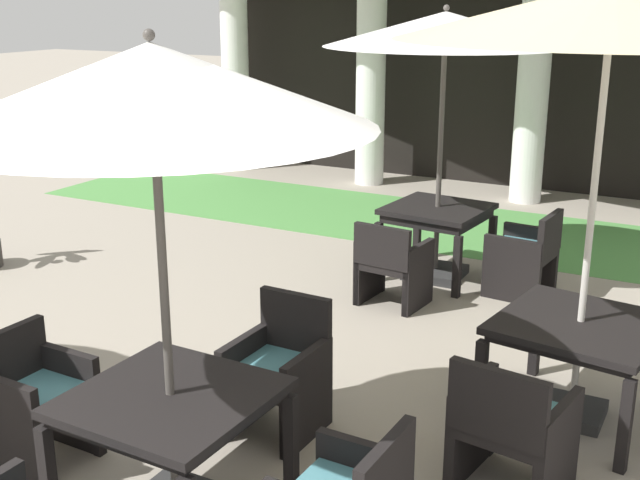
{
  "coord_description": "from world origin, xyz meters",
  "views": [
    {
      "loc": [
        2.7,
        -2.05,
        2.83
      ],
      "look_at": [
        -0.07,
        3.17,
        1.04
      ],
      "focal_mm": 45.71,
      "sensor_mm": 36.0,
      "label": 1
    }
  ],
  "objects_px": {
    "patio_chair_mid_right_south": "(511,429)",
    "patio_chair_near_foreground_east": "(525,255)",
    "patio_table_near_foreground": "(437,216)",
    "patio_chair_near_foreground_south": "(392,265)",
    "patio_umbrella_mid_right": "(612,14)",
    "patio_umbrella_near_foreground": "(445,33)",
    "patio_table_mid_right": "(580,333)",
    "patio_chair_far_back_north": "(278,374)",
    "patio_umbrella_far_back": "(152,92)",
    "patio_chair_far_back_west": "(37,402)",
    "patio_table_far_back": "(171,409)"
  },
  "relations": [
    {
      "from": "patio_umbrella_mid_right",
      "to": "patio_chair_mid_right_south",
      "type": "distance_m",
      "value": 2.55
    },
    {
      "from": "patio_umbrella_mid_right",
      "to": "patio_chair_far_back_north",
      "type": "height_order",
      "value": "patio_umbrella_mid_right"
    },
    {
      "from": "patio_table_near_foreground",
      "to": "patio_chair_near_foreground_south",
      "type": "relative_size",
      "value": 1.26
    },
    {
      "from": "patio_table_near_foreground",
      "to": "patio_table_far_back",
      "type": "height_order",
      "value": "patio_table_near_foreground"
    },
    {
      "from": "patio_chair_mid_right_south",
      "to": "patio_chair_near_foreground_east",
      "type": "bearing_deg",
      "value": 111.59
    },
    {
      "from": "patio_chair_near_foreground_south",
      "to": "patio_table_far_back",
      "type": "relative_size",
      "value": 0.78
    },
    {
      "from": "patio_chair_near_foreground_south",
      "to": "patio_chair_near_foreground_east",
      "type": "xyz_separation_m",
      "value": [
        1.03,
        0.85,
        0.01
      ]
    },
    {
      "from": "patio_chair_near_foreground_south",
      "to": "patio_table_mid_right",
      "type": "relative_size",
      "value": 0.7
    },
    {
      "from": "patio_umbrella_mid_right",
      "to": "patio_umbrella_near_foreground",
      "type": "bearing_deg",
      "value": 128.75
    },
    {
      "from": "patio_table_near_foreground",
      "to": "patio_chair_near_foreground_south",
      "type": "height_order",
      "value": "patio_chair_near_foreground_south"
    },
    {
      "from": "patio_umbrella_near_foreground",
      "to": "patio_table_mid_right",
      "type": "distance_m",
      "value": 3.5
    },
    {
      "from": "patio_chair_far_back_north",
      "to": "patio_table_near_foreground",
      "type": "bearing_deg",
      "value": -85.88
    },
    {
      "from": "patio_table_mid_right",
      "to": "patio_umbrella_far_back",
      "type": "xyz_separation_m",
      "value": [
        -1.75,
        -2.17,
        1.74
      ]
    },
    {
      "from": "patio_chair_far_back_west",
      "to": "patio_chair_mid_right_south",
      "type": "bearing_deg",
      "value": 113.5
    },
    {
      "from": "patio_chair_near_foreground_east",
      "to": "patio_umbrella_far_back",
      "type": "distance_m",
      "value": 4.9
    },
    {
      "from": "patio_table_near_foreground",
      "to": "patio_chair_far_back_west",
      "type": "bearing_deg",
      "value": -102.1
    },
    {
      "from": "patio_table_near_foreground",
      "to": "patio_chair_far_back_west",
      "type": "relative_size",
      "value": 1.19
    },
    {
      "from": "patio_umbrella_far_back",
      "to": "patio_chair_far_back_north",
      "type": "height_order",
      "value": "patio_umbrella_far_back"
    },
    {
      "from": "patio_table_far_back",
      "to": "patio_table_mid_right",
      "type": "bearing_deg",
      "value": 51.04
    },
    {
      "from": "patio_chair_near_foreground_south",
      "to": "patio_table_far_back",
      "type": "xyz_separation_m",
      "value": [
        0.21,
        -3.56,
        0.27
      ]
    },
    {
      "from": "patio_umbrella_near_foreground",
      "to": "patio_chair_far_back_north",
      "type": "xyz_separation_m",
      "value": [
        0.15,
        -3.42,
        -2.05
      ]
    },
    {
      "from": "patio_table_near_foreground",
      "to": "patio_chair_near_foreground_east",
      "type": "relative_size",
      "value": 1.22
    },
    {
      "from": "patio_umbrella_far_back",
      "to": "patio_chair_far_back_north",
      "type": "bearing_deg",
      "value": 88.35
    },
    {
      "from": "patio_umbrella_mid_right",
      "to": "patio_chair_far_back_north",
      "type": "bearing_deg",
      "value": -147.77
    },
    {
      "from": "patio_table_mid_right",
      "to": "patio_chair_far_back_north",
      "type": "bearing_deg",
      "value": -147.77
    },
    {
      "from": "patio_chair_near_foreground_south",
      "to": "patio_chair_near_foreground_east",
      "type": "height_order",
      "value": "patio_chair_near_foreground_east"
    },
    {
      "from": "patio_table_near_foreground",
      "to": "patio_chair_near_foreground_east",
      "type": "bearing_deg",
      "value": -5.49
    },
    {
      "from": "patio_table_far_back",
      "to": "patio_chair_far_back_north",
      "type": "xyz_separation_m",
      "value": [
        0.03,
        1.08,
        -0.25
      ]
    },
    {
      "from": "patio_umbrella_near_foreground",
      "to": "patio_umbrella_mid_right",
      "type": "height_order",
      "value": "patio_umbrella_mid_right"
    },
    {
      "from": "patio_umbrella_near_foreground",
      "to": "patio_chair_far_back_west",
      "type": "bearing_deg",
      "value": -102.1
    },
    {
      "from": "patio_table_far_back",
      "to": "patio_chair_far_back_west",
      "type": "distance_m",
      "value": 1.1
    },
    {
      "from": "patio_umbrella_far_back",
      "to": "patio_chair_near_foreground_east",
      "type": "bearing_deg",
      "value": 79.41
    },
    {
      "from": "patio_umbrella_near_foreground",
      "to": "patio_chair_far_back_north",
      "type": "relative_size",
      "value": 3.02
    },
    {
      "from": "patio_chair_near_foreground_east",
      "to": "patio_umbrella_far_back",
      "type": "bearing_deg",
      "value": 174.9
    },
    {
      "from": "patio_chair_far_back_north",
      "to": "patio_chair_near_foreground_south",
      "type": "bearing_deg",
      "value": -82.86
    },
    {
      "from": "patio_chair_mid_right_south",
      "to": "patio_table_mid_right",
      "type": "bearing_deg",
      "value": 90.0
    },
    {
      "from": "patio_table_near_foreground",
      "to": "patio_chair_far_back_north",
      "type": "height_order",
      "value": "patio_chair_far_back_north"
    },
    {
      "from": "patio_umbrella_far_back",
      "to": "patio_chair_far_back_west",
      "type": "height_order",
      "value": "patio_umbrella_far_back"
    },
    {
      "from": "patio_table_near_foreground",
      "to": "patio_chair_near_foreground_south",
      "type": "xyz_separation_m",
      "value": [
        -0.09,
        -0.94,
        -0.26
      ]
    },
    {
      "from": "patio_umbrella_near_foreground",
      "to": "patio_chair_mid_right_south",
      "type": "height_order",
      "value": "patio_umbrella_near_foreground"
    },
    {
      "from": "patio_umbrella_far_back",
      "to": "patio_chair_far_back_west",
      "type": "distance_m",
      "value": 2.24
    },
    {
      "from": "patio_table_near_foreground",
      "to": "patio_chair_mid_right_south",
      "type": "height_order",
      "value": "patio_chair_mid_right_south"
    },
    {
      "from": "patio_umbrella_far_back",
      "to": "patio_table_mid_right",
      "type": "bearing_deg",
      "value": 51.04
    },
    {
      "from": "patio_chair_near_foreground_east",
      "to": "patio_chair_far_back_north",
      "type": "distance_m",
      "value": 3.42
    },
    {
      "from": "patio_chair_near_foreground_south",
      "to": "patio_chair_near_foreground_east",
      "type": "bearing_deg",
      "value": 44.97
    },
    {
      "from": "patio_chair_near_foreground_south",
      "to": "patio_chair_mid_right_south",
      "type": "distance_m",
      "value": 3.05
    },
    {
      "from": "patio_table_mid_right",
      "to": "patio_chair_far_back_west",
      "type": "height_order",
      "value": "patio_chair_far_back_west"
    },
    {
      "from": "patio_table_mid_right",
      "to": "patio_chair_mid_right_south",
      "type": "bearing_deg",
      "value": -98.47
    },
    {
      "from": "patio_chair_mid_right_south",
      "to": "patio_table_far_back",
      "type": "distance_m",
      "value": 1.96
    },
    {
      "from": "patio_chair_far_back_west",
      "to": "patio_umbrella_near_foreground",
      "type": "bearing_deg",
      "value": 169.54
    }
  ]
}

